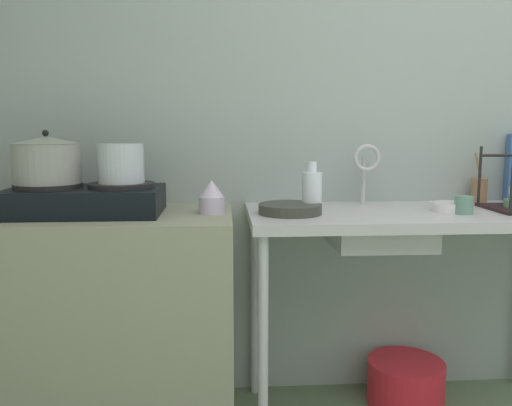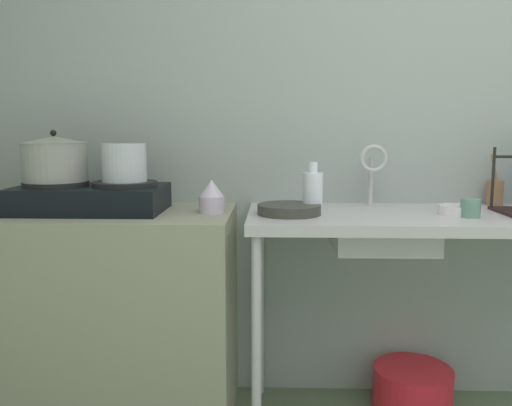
# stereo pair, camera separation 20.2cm
# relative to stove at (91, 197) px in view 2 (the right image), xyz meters

# --- Properties ---
(wall_back) EXTENTS (5.48, 0.10, 2.70)m
(wall_back) POSITION_rel_stove_xyz_m (1.58, 0.33, 0.42)
(wall_back) COLOR #98A29D
(wall_back) RESTS_ON ground
(counter_concrete) EXTENTS (1.22, 0.56, 0.87)m
(counter_concrete) POSITION_rel_stove_xyz_m (-0.06, 0.00, -0.49)
(counter_concrete) COLOR gray
(counter_concrete) RESTS_ON ground
(counter_sink) EXTENTS (1.32, 0.56, 0.87)m
(counter_sink) POSITION_rel_stove_xyz_m (1.28, 0.00, -0.13)
(counter_sink) COLOR #BEB9BD
(counter_sink) RESTS_ON ground
(stove) EXTENTS (0.57, 0.34, 0.12)m
(stove) POSITION_rel_stove_xyz_m (0.00, 0.00, 0.00)
(stove) COLOR black
(stove) RESTS_ON counter_concrete
(pot_on_left_burner) EXTENTS (0.25, 0.25, 0.20)m
(pot_on_left_burner) POSITION_rel_stove_xyz_m (-0.14, 0.00, 0.15)
(pot_on_left_burner) COLOR gray
(pot_on_left_burner) RESTS_ON stove
(pot_on_right_burner) EXTENTS (0.17, 0.17, 0.15)m
(pot_on_right_burner) POSITION_rel_stove_xyz_m (0.14, 0.00, 0.14)
(pot_on_right_burner) COLOR silver
(pot_on_right_burner) RESTS_ON stove
(percolator) EXTENTS (0.10, 0.10, 0.13)m
(percolator) POSITION_rel_stove_xyz_m (0.48, -0.01, 0.01)
(percolator) COLOR silver
(percolator) RESTS_ON counter_concrete
(sink_basin) EXTENTS (0.38, 0.34, 0.14)m
(sink_basin) POSITION_rel_stove_xyz_m (1.14, -0.00, -0.13)
(sink_basin) COLOR #BEB9BD
(sink_basin) RESTS_ON counter_sink
(faucet) EXTENTS (0.12, 0.07, 0.26)m
(faucet) POSITION_rel_stove_xyz_m (1.13, 0.16, 0.12)
(faucet) COLOR #BEB9BD
(faucet) RESTS_ON counter_sink
(frying_pan) EXTENTS (0.24, 0.24, 0.04)m
(frying_pan) POSITION_rel_stove_xyz_m (0.78, -0.04, -0.04)
(frying_pan) COLOR #393931
(frying_pan) RESTS_ON counter_sink
(cup_by_rack) EXTENTS (0.07, 0.07, 0.07)m
(cup_by_rack) POSITION_rel_stove_xyz_m (1.44, -0.09, -0.02)
(cup_by_rack) COLOR slate
(cup_by_rack) RESTS_ON counter_sink
(small_bowl_on_drainboard) EXTENTS (0.14, 0.14, 0.04)m
(small_bowl_on_drainboard) POSITION_rel_stove_xyz_m (1.41, -0.02, -0.04)
(small_bowl_on_drainboard) COLOR silver
(small_bowl_on_drainboard) RESTS_ON counter_sink
(bottle_by_sink) EXTENTS (0.08, 0.08, 0.20)m
(bottle_by_sink) POSITION_rel_stove_xyz_m (0.87, 0.00, 0.03)
(bottle_by_sink) COLOR white
(bottle_by_sink) RESTS_ON counter_sink
(utensil_jar) EXTENTS (0.07, 0.07, 0.22)m
(utensil_jar) POSITION_rel_stove_xyz_m (1.66, 0.23, -0.00)
(utensil_jar) COLOR #976B48
(utensil_jar) RESTS_ON counter_sink
(bucket_on_floor) EXTENTS (0.33, 0.33, 0.19)m
(bucket_on_floor) POSITION_rel_stove_xyz_m (1.31, 0.09, -0.83)
(bucket_on_floor) COLOR red
(bucket_on_floor) RESTS_ON ground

